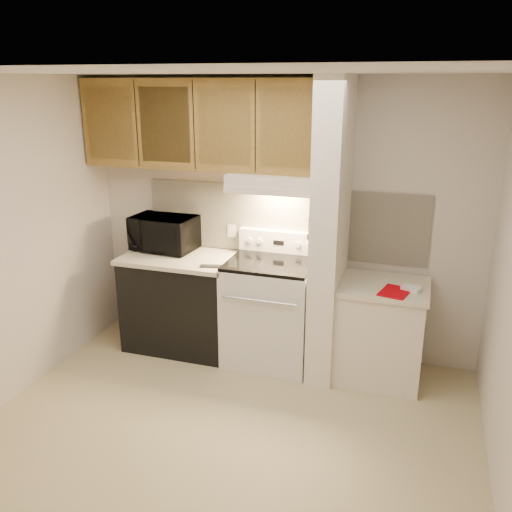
% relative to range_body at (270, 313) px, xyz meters
% --- Properties ---
extents(floor, '(3.60, 3.60, 0.00)m').
position_rel_range_body_xyz_m(floor, '(0.00, -1.16, -0.46)').
color(floor, tan).
rests_on(floor, ground).
extents(ceiling, '(3.60, 3.60, 0.00)m').
position_rel_range_body_xyz_m(ceiling, '(0.00, -1.16, 2.04)').
color(ceiling, white).
rests_on(ceiling, wall_back).
extents(wall_back, '(3.60, 2.50, 0.02)m').
position_rel_range_body_xyz_m(wall_back, '(0.00, 0.34, 0.79)').
color(wall_back, beige).
rests_on(wall_back, floor).
extents(wall_left, '(0.02, 3.00, 2.50)m').
position_rel_range_body_xyz_m(wall_left, '(-1.80, -1.16, 0.79)').
color(wall_left, beige).
rests_on(wall_left, floor).
extents(backsplash, '(2.60, 0.02, 0.63)m').
position_rel_range_body_xyz_m(backsplash, '(0.00, 0.33, 0.78)').
color(backsplash, beige).
rests_on(backsplash, wall_back).
extents(range_body, '(0.76, 0.65, 0.92)m').
position_rel_range_body_xyz_m(range_body, '(0.00, 0.00, 0.00)').
color(range_body, silver).
rests_on(range_body, floor).
extents(oven_window, '(0.50, 0.01, 0.30)m').
position_rel_range_body_xyz_m(oven_window, '(0.00, -0.32, 0.04)').
color(oven_window, black).
rests_on(oven_window, range_body).
extents(oven_handle, '(0.65, 0.02, 0.02)m').
position_rel_range_body_xyz_m(oven_handle, '(0.00, -0.35, 0.26)').
color(oven_handle, silver).
rests_on(oven_handle, range_body).
extents(cooktop, '(0.74, 0.64, 0.03)m').
position_rel_range_body_xyz_m(cooktop, '(0.00, 0.00, 0.48)').
color(cooktop, black).
rests_on(cooktop, range_body).
extents(range_backguard, '(0.76, 0.08, 0.20)m').
position_rel_range_body_xyz_m(range_backguard, '(0.00, 0.28, 0.59)').
color(range_backguard, silver).
rests_on(range_backguard, range_body).
extents(range_display, '(0.10, 0.01, 0.04)m').
position_rel_range_body_xyz_m(range_display, '(0.00, 0.24, 0.59)').
color(range_display, black).
rests_on(range_display, range_backguard).
extents(range_knob_left_outer, '(0.05, 0.02, 0.05)m').
position_rel_range_body_xyz_m(range_knob_left_outer, '(-0.28, 0.24, 0.59)').
color(range_knob_left_outer, silver).
rests_on(range_knob_left_outer, range_backguard).
extents(range_knob_left_inner, '(0.05, 0.02, 0.05)m').
position_rel_range_body_xyz_m(range_knob_left_inner, '(-0.18, 0.24, 0.59)').
color(range_knob_left_inner, silver).
rests_on(range_knob_left_inner, range_backguard).
extents(range_knob_right_inner, '(0.05, 0.02, 0.05)m').
position_rel_range_body_xyz_m(range_knob_right_inner, '(0.18, 0.24, 0.59)').
color(range_knob_right_inner, silver).
rests_on(range_knob_right_inner, range_backguard).
extents(range_knob_right_outer, '(0.05, 0.02, 0.05)m').
position_rel_range_body_xyz_m(range_knob_right_outer, '(0.28, 0.24, 0.59)').
color(range_knob_right_outer, silver).
rests_on(range_knob_right_outer, range_backguard).
extents(dishwasher_front, '(1.00, 0.63, 0.87)m').
position_rel_range_body_xyz_m(dishwasher_front, '(-0.88, 0.01, -0.03)').
color(dishwasher_front, black).
rests_on(dishwasher_front, floor).
extents(left_countertop, '(1.04, 0.67, 0.04)m').
position_rel_range_body_xyz_m(left_countertop, '(-0.88, 0.01, 0.43)').
color(left_countertop, beige).
rests_on(left_countertop, dishwasher_front).
extents(spoon_rest, '(0.21, 0.11, 0.01)m').
position_rel_range_body_xyz_m(spoon_rest, '(-0.48, -0.19, 0.46)').
color(spoon_rest, black).
rests_on(spoon_rest, left_countertop).
extents(teal_jar, '(0.12, 0.12, 0.11)m').
position_rel_range_body_xyz_m(teal_jar, '(-1.23, 0.23, 0.50)').
color(teal_jar, '#235A54').
rests_on(teal_jar, left_countertop).
extents(outlet, '(0.08, 0.01, 0.12)m').
position_rel_range_body_xyz_m(outlet, '(-0.48, 0.32, 0.64)').
color(outlet, silver).
rests_on(outlet, backsplash).
extents(microwave, '(0.61, 0.44, 0.32)m').
position_rel_range_body_xyz_m(microwave, '(-1.10, 0.15, 0.61)').
color(microwave, black).
rests_on(microwave, left_countertop).
extents(partition_pillar, '(0.22, 0.70, 2.50)m').
position_rel_range_body_xyz_m(partition_pillar, '(0.51, -0.01, 0.79)').
color(partition_pillar, white).
rests_on(partition_pillar, floor).
extents(pillar_trim, '(0.01, 0.70, 0.04)m').
position_rel_range_body_xyz_m(pillar_trim, '(0.39, -0.01, 0.84)').
color(pillar_trim, olive).
rests_on(pillar_trim, partition_pillar).
extents(knife_strip, '(0.02, 0.42, 0.04)m').
position_rel_range_body_xyz_m(knife_strip, '(0.39, -0.06, 0.86)').
color(knife_strip, black).
rests_on(knife_strip, partition_pillar).
extents(knife_blade_a, '(0.01, 0.03, 0.16)m').
position_rel_range_body_xyz_m(knife_blade_a, '(0.38, -0.20, 0.76)').
color(knife_blade_a, silver).
rests_on(knife_blade_a, knife_strip).
extents(knife_handle_a, '(0.02, 0.02, 0.10)m').
position_rel_range_body_xyz_m(knife_handle_a, '(0.38, -0.21, 0.91)').
color(knife_handle_a, black).
rests_on(knife_handle_a, knife_strip).
extents(knife_blade_b, '(0.01, 0.04, 0.18)m').
position_rel_range_body_xyz_m(knife_blade_b, '(0.38, -0.15, 0.75)').
color(knife_blade_b, silver).
rests_on(knife_blade_b, knife_strip).
extents(knife_handle_b, '(0.02, 0.02, 0.10)m').
position_rel_range_body_xyz_m(knife_handle_b, '(0.38, -0.13, 0.91)').
color(knife_handle_b, black).
rests_on(knife_handle_b, knife_strip).
extents(knife_blade_c, '(0.01, 0.04, 0.20)m').
position_rel_range_body_xyz_m(knife_blade_c, '(0.38, -0.06, 0.74)').
color(knife_blade_c, silver).
rests_on(knife_blade_c, knife_strip).
extents(knife_handle_c, '(0.02, 0.02, 0.10)m').
position_rel_range_body_xyz_m(knife_handle_c, '(0.38, -0.07, 0.91)').
color(knife_handle_c, black).
rests_on(knife_handle_c, knife_strip).
extents(knife_blade_d, '(0.01, 0.04, 0.16)m').
position_rel_range_body_xyz_m(knife_blade_d, '(0.38, 0.02, 0.76)').
color(knife_blade_d, silver).
rests_on(knife_blade_d, knife_strip).
extents(knife_handle_d, '(0.02, 0.02, 0.10)m').
position_rel_range_body_xyz_m(knife_handle_d, '(0.38, 0.02, 0.91)').
color(knife_handle_d, black).
rests_on(knife_handle_d, knife_strip).
extents(knife_blade_e, '(0.01, 0.04, 0.18)m').
position_rel_range_body_xyz_m(knife_blade_e, '(0.38, 0.11, 0.75)').
color(knife_blade_e, silver).
rests_on(knife_blade_e, knife_strip).
extents(knife_handle_e, '(0.02, 0.02, 0.10)m').
position_rel_range_body_xyz_m(knife_handle_e, '(0.38, 0.10, 0.91)').
color(knife_handle_e, black).
rests_on(knife_handle_e, knife_strip).
extents(oven_mitt, '(0.03, 0.10, 0.25)m').
position_rel_range_body_xyz_m(oven_mitt, '(0.38, 0.17, 0.76)').
color(oven_mitt, gray).
rests_on(oven_mitt, partition_pillar).
extents(right_cab_base, '(0.70, 0.60, 0.81)m').
position_rel_range_body_xyz_m(right_cab_base, '(0.97, -0.01, -0.06)').
color(right_cab_base, silver).
rests_on(right_cab_base, floor).
extents(right_countertop, '(0.74, 0.64, 0.04)m').
position_rel_range_body_xyz_m(right_countertop, '(0.97, -0.01, 0.37)').
color(right_countertop, beige).
rests_on(right_countertop, right_cab_base).
extents(red_folder, '(0.27, 0.32, 0.01)m').
position_rel_range_body_xyz_m(red_folder, '(1.07, -0.16, 0.39)').
color(red_folder, '#B70009').
rests_on(red_folder, right_countertop).
extents(white_box, '(0.16, 0.14, 0.04)m').
position_rel_range_body_xyz_m(white_box, '(1.19, -0.08, 0.41)').
color(white_box, white).
rests_on(white_box, right_countertop).
extents(range_hood, '(0.78, 0.44, 0.15)m').
position_rel_range_body_xyz_m(range_hood, '(0.00, 0.12, 1.17)').
color(range_hood, silver).
rests_on(range_hood, upper_cabinets).
extents(hood_lip, '(0.78, 0.04, 0.06)m').
position_rel_range_body_xyz_m(hood_lip, '(0.00, -0.08, 1.12)').
color(hood_lip, silver).
rests_on(hood_lip, range_hood).
extents(upper_cabinets, '(2.18, 0.33, 0.77)m').
position_rel_range_body_xyz_m(upper_cabinets, '(-0.69, 0.17, 1.62)').
color(upper_cabinets, olive).
rests_on(upper_cabinets, wall_back).
extents(cab_door_a, '(0.46, 0.01, 0.63)m').
position_rel_range_body_xyz_m(cab_door_a, '(-1.51, 0.01, 1.62)').
color(cab_door_a, olive).
rests_on(cab_door_a, upper_cabinets).
extents(cab_gap_a, '(0.01, 0.01, 0.73)m').
position_rel_range_body_xyz_m(cab_gap_a, '(-1.23, 0.01, 1.62)').
color(cab_gap_a, black).
rests_on(cab_gap_a, upper_cabinets).
extents(cab_door_b, '(0.46, 0.01, 0.63)m').
position_rel_range_body_xyz_m(cab_door_b, '(-0.96, 0.01, 1.62)').
color(cab_door_b, olive).
rests_on(cab_door_b, upper_cabinets).
extents(cab_gap_b, '(0.01, 0.01, 0.73)m').
position_rel_range_body_xyz_m(cab_gap_b, '(-0.69, 0.01, 1.62)').
color(cab_gap_b, black).
rests_on(cab_gap_b, upper_cabinets).
extents(cab_door_c, '(0.46, 0.01, 0.63)m').
position_rel_range_body_xyz_m(cab_door_c, '(-0.42, 0.01, 1.62)').
color(cab_door_c, olive).
rests_on(cab_door_c, upper_cabinets).
extents(cab_gap_c, '(0.01, 0.01, 0.73)m').
position_rel_range_body_xyz_m(cab_gap_c, '(-0.14, 0.01, 1.62)').
color(cab_gap_c, black).
rests_on(cab_gap_c, upper_cabinets).
extents(cab_door_d, '(0.46, 0.01, 0.63)m').
position_rel_range_body_xyz_m(cab_door_d, '(0.13, 0.01, 1.62)').
color(cab_door_d, olive).
rests_on(cab_door_d, upper_cabinets).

